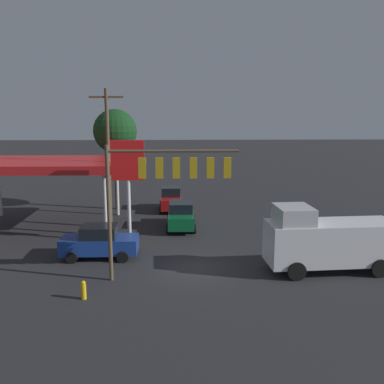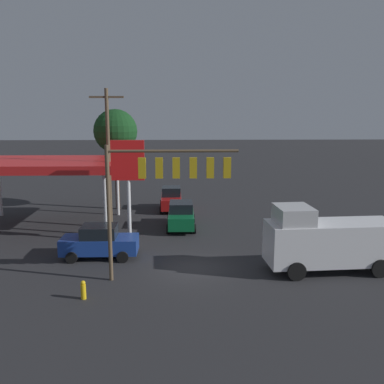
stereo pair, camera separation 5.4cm
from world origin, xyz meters
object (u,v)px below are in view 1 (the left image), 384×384
at_px(traffic_signal_assembly, 166,177).
at_px(utility_pole, 108,156).
at_px(street_tree, 115,132).
at_px(sedan_waiting, 100,242).
at_px(hatchback_crossing, 171,199).
at_px(sedan_far, 181,215).
at_px(price_sign, 128,168).
at_px(fire_hydrant, 84,290).
at_px(delivery_truck, 328,240).

bearing_deg(traffic_signal_assembly, utility_pole, -66.03).
height_order(utility_pole, street_tree, utility_pole).
height_order(utility_pole, sedan_waiting, utility_pole).
relative_size(hatchback_crossing, sedan_far, 0.87).
xyz_separation_m(price_sign, street_tree, (2.14, -9.65, 1.75)).
xyz_separation_m(street_tree, fire_hydrant, (-0.99, 18.04, -6.23)).
bearing_deg(fire_hydrant, price_sign, -97.83).
height_order(street_tree, fire_hydrant, street_tree).
relative_size(traffic_signal_assembly, delivery_truck, 0.99).
distance_m(price_sign, fire_hydrant, 9.58).
xyz_separation_m(price_sign, sedan_waiting, (1.42, 2.80, -3.97)).
xyz_separation_m(utility_pole, price_sign, (-1.80, 3.73, -0.35)).
xyz_separation_m(traffic_signal_assembly, sedan_far, (-0.75, -9.57, -4.33)).
xyz_separation_m(utility_pole, sedan_far, (-5.15, 0.33, -4.31)).
distance_m(utility_pole, delivery_truck, 16.11).
relative_size(utility_pole, street_tree, 1.16).
xyz_separation_m(delivery_truck, sedan_far, (7.74, -8.64, -0.74)).
bearing_deg(fire_hydrant, street_tree, -86.86).
bearing_deg(price_sign, traffic_signal_assembly, 112.81).
relative_size(price_sign, sedan_far, 1.51).
xyz_separation_m(delivery_truck, street_tree, (13.23, -14.90, 4.98)).
height_order(delivery_truck, hatchback_crossing, delivery_truck).
bearing_deg(utility_pole, hatchback_crossing, -128.56).
bearing_deg(traffic_signal_assembly, fire_hydrant, 30.64).
height_order(price_sign, sedan_far, price_sign).
distance_m(street_tree, fire_hydrant, 19.11).
bearing_deg(traffic_signal_assembly, hatchback_crossing, -89.69).
bearing_deg(hatchback_crossing, traffic_signal_assembly, -0.93).
xyz_separation_m(hatchback_crossing, street_tree, (4.65, -0.51, 5.72)).
xyz_separation_m(utility_pole, sedan_waiting, (-0.39, 6.53, -4.31)).
relative_size(sedan_far, street_tree, 0.51).
bearing_deg(traffic_signal_assembly, price_sign, -67.19).
bearing_deg(traffic_signal_assembly, street_tree, -73.33).
xyz_separation_m(traffic_signal_assembly, delivery_truck, (-8.49, -0.92, -3.59)).
xyz_separation_m(sedan_waiting, fire_hydrant, (-0.26, 5.59, -0.51)).
distance_m(delivery_truck, hatchback_crossing, 16.76).
bearing_deg(sedan_waiting, street_tree, -86.89).
distance_m(delivery_truck, sedan_far, 11.63).
relative_size(traffic_signal_assembly, hatchback_crossing, 1.79).
bearing_deg(sedan_far, utility_pole, -93.52).
xyz_separation_m(sedan_waiting, hatchback_crossing, (-3.93, -11.94, -0.00)).
height_order(price_sign, sedan_waiting, price_sign).
xyz_separation_m(delivery_truck, fire_hydrant, (12.24, 3.14, -1.26)).
bearing_deg(sedan_far, delivery_truck, 41.96).
bearing_deg(delivery_truck, traffic_signal_assembly, 2.45).
xyz_separation_m(utility_pole, delivery_truck, (-12.89, 8.97, -3.57)).
xyz_separation_m(traffic_signal_assembly, price_sign, (2.59, -6.17, -0.37)).
bearing_deg(sedan_far, traffic_signal_assembly, -4.37).
height_order(price_sign, street_tree, street_tree).
height_order(utility_pole, price_sign, utility_pole).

